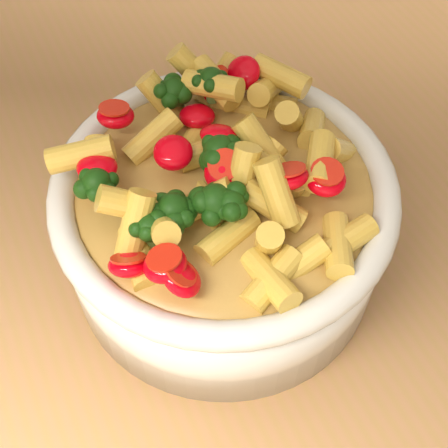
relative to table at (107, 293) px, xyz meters
name	(u,v)px	position (x,y,z in m)	size (l,w,h in m)	color
table	(107,293)	(0.00, 0.00, 0.00)	(1.20, 0.80, 0.90)	#A06D44
serving_bowl	(224,223)	(0.09, -0.07, 0.16)	(0.25, 0.25, 0.11)	silver
pasta_salad	(224,165)	(0.09, -0.07, 0.22)	(0.19, 0.19, 0.04)	#F0D24B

